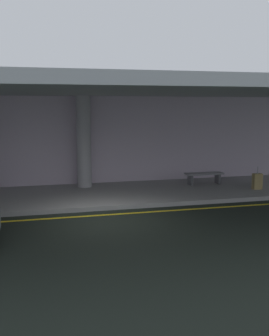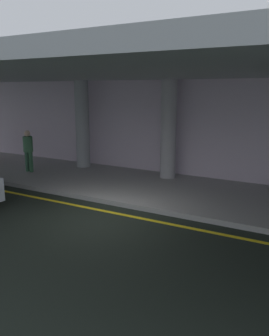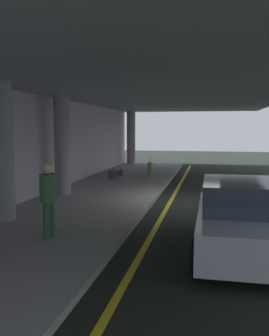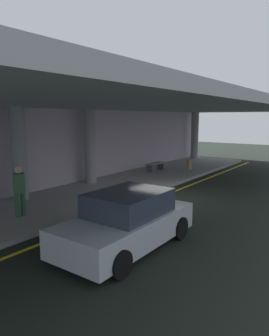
% 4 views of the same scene
% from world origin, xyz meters
% --- Properties ---
extents(ground_plane, '(60.00, 60.00, 0.00)m').
position_xyz_m(ground_plane, '(0.00, 0.00, 0.00)').
color(ground_plane, black).
extents(sidewalk, '(26.00, 4.20, 0.15)m').
position_xyz_m(sidewalk, '(0.00, 3.10, 0.07)').
color(sidewalk, gray).
rests_on(sidewalk, ground).
extents(lane_stripe_yellow, '(26.00, 0.14, 0.01)m').
position_xyz_m(lane_stripe_yellow, '(0.00, 0.47, 0.00)').
color(lane_stripe_yellow, yellow).
rests_on(lane_stripe_yellow, ground).
extents(support_column_far_left, '(0.59, 0.59, 3.65)m').
position_xyz_m(support_column_far_left, '(-4.00, 4.50, 1.97)').
color(support_column_far_left, gray).
rests_on(support_column_far_left, sidewalk).
extents(support_column_left_mid, '(0.59, 0.59, 3.65)m').
position_xyz_m(support_column_left_mid, '(0.00, 4.50, 1.97)').
color(support_column_left_mid, gray).
rests_on(support_column_left_mid, sidewalk).
extents(ceiling_overhang, '(28.00, 13.20, 0.30)m').
position_xyz_m(ceiling_overhang, '(0.00, 2.60, 3.95)').
color(ceiling_overhang, '#94999F').
rests_on(ceiling_overhang, support_column_far_left).
extents(terminal_back_wall, '(26.00, 0.30, 3.80)m').
position_xyz_m(terminal_back_wall, '(0.00, 5.35, 1.90)').
color(terminal_back_wall, '#B9A9BC').
rests_on(terminal_back_wall, ground).
extents(person_waiting_for_ride, '(0.38, 0.38, 1.68)m').
position_xyz_m(person_waiting_for_ride, '(-5.31, 2.61, 1.11)').
color(person_waiting_for_ride, '#2D523C').
rests_on(person_waiting_for_ride, sidewalk).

